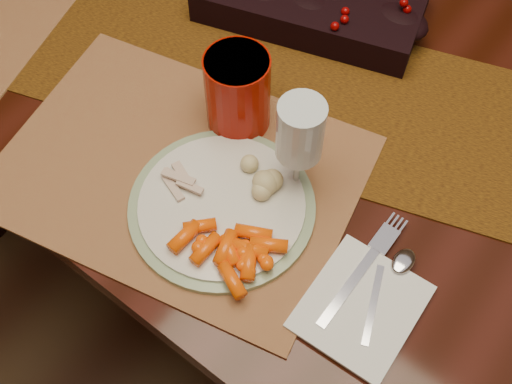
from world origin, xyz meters
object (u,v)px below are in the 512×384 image
Objects in this scene: mashed_potatoes at (254,174)px; dinner_plate at (222,206)px; baby_carrots at (227,240)px; wine_glass at (299,150)px; placemat_main at (179,171)px; turkey_shreds at (182,184)px; red_cup at (238,92)px; dining_table at (350,211)px; napkin at (361,306)px.

dinner_plate is at bearing -105.14° from mashed_potatoes.
wine_glass is (0.01, 0.14, 0.06)m from baby_carrots.
placemat_main is 0.09m from dinner_plate.
placemat_main is 2.90× the size of wine_glass.
turkey_shreds is 0.15m from red_cup.
dinner_plate is 0.17m from red_cup.
baby_carrots is (-0.01, -0.36, 0.40)m from dining_table.
placemat_main is 0.19m from wine_glass.
turkey_shreds is at bearing -82.80° from red_cup.
dining_table is 0.51m from wine_glass.
dinner_plate is at bearing -60.16° from red_cup.
dinner_plate reaches higher than placemat_main.
dinner_plate is at bearing -19.19° from placemat_main.
red_cup is at bearing 152.94° from napkin.
red_cup reaches higher than napkin.
red_cup reaches higher than mashed_potatoes.
placemat_main is (-0.15, -0.31, 0.38)m from dining_table.
wine_glass is (0.12, 0.11, 0.06)m from turkey_shreds.
wine_glass reaches higher than dinner_plate.
turkey_shreds is at bearing 178.85° from napkin.
mashed_potatoes reaches higher than baby_carrots.
wine_glass reaches higher than napkin.
baby_carrots is at bearing -16.69° from turkey_shreds.
dinner_plate is 0.06m from turkey_shreds.
placemat_main is 6.51× the size of turkey_shreds.
red_cup is at bearing 97.20° from turkey_shreds.
wine_glass reaches higher than placemat_main.
baby_carrots is at bearing -72.43° from mashed_potatoes.
dining_table is 0.49m from mashed_potatoes.
turkey_shreds reaches higher than dining_table.
turkey_shreds is (0.03, -0.02, 0.03)m from placemat_main.
mashed_potatoes is (0.10, 0.04, 0.04)m from placemat_main.
dinner_plate reaches higher than dining_table.
dinner_plate is 3.57× the size of mashed_potatoes.
placemat_main is 3.23× the size of napkin.
placemat_main is at bearing -95.34° from red_cup.
mashed_potatoes is 0.23m from napkin.
baby_carrots is 1.57× the size of turkey_shreds.
dining_table is at bearing 70.44° from turkey_shreds.
baby_carrots is at bearing -43.82° from dinner_plate.
turkey_shreds is (-0.10, 0.03, -0.00)m from baby_carrots.
napkin is at bearing -15.34° from mashed_potatoes.
wine_glass reaches higher than red_cup.
placemat_main is at bearing 174.51° from napkin.
dining_table is at bearing 52.21° from placemat_main.
red_cup is at bearing 163.30° from wine_glass.
turkey_shreds is at bearing -109.56° from dining_table.
wine_glass reaches higher than dining_table.
wine_glass reaches higher than mashed_potatoes.
dining_table is 0.50m from red_cup.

